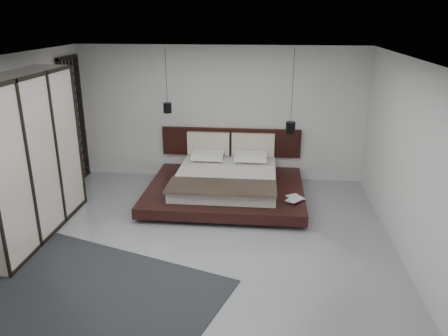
# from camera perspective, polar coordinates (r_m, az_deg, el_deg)

# --- Properties ---
(floor) EXTENTS (6.00, 6.00, 0.00)m
(floor) POSITION_cam_1_polar(r_m,az_deg,el_deg) (6.91, -3.24, -9.80)
(floor) COLOR gray
(floor) RESTS_ON ground
(ceiling) EXTENTS (6.00, 6.00, 0.00)m
(ceiling) POSITION_cam_1_polar(r_m,az_deg,el_deg) (6.06, -3.75, 13.99)
(ceiling) COLOR white
(ceiling) RESTS_ON wall_back
(wall_back) EXTENTS (6.00, 0.00, 6.00)m
(wall_back) POSITION_cam_1_polar(r_m,az_deg,el_deg) (9.21, -0.52, 7.09)
(wall_back) COLOR silver
(wall_back) RESTS_ON floor
(wall_front) EXTENTS (6.00, 0.00, 6.00)m
(wall_front) POSITION_cam_1_polar(r_m,az_deg,el_deg) (3.68, -11.05, -13.34)
(wall_front) COLOR silver
(wall_front) RESTS_ON floor
(wall_left) EXTENTS (0.00, 6.00, 6.00)m
(wall_left) POSITION_cam_1_polar(r_m,az_deg,el_deg) (7.43, -27.00, 1.89)
(wall_left) COLOR silver
(wall_left) RESTS_ON floor
(wall_right) EXTENTS (0.00, 6.00, 6.00)m
(wall_right) POSITION_cam_1_polar(r_m,az_deg,el_deg) (6.58, 23.28, 0.38)
(wall_right) COLOR silver
(wall_right) RESTS_ON floor
(lattice_screen) EXTENTS (0.05, 0.90, 2.60)m
(lattice_screen) POSITION_cam_1_polar(r_m,az_deg,el_deg) (9.50, -18.97, 5.80)
(lattice_screen) COLOR black
(lattice_screen) RESTS_ON floor
(bed) EXTENTS (2.94, 2.46, 1.10)m
(bed) POSITION_cam_1_polar(r_m,az_deg,el_deg) (8.46, 0.28, -1.85)
(bed) COLOR black
(bed) RESTS_ON floor
(book_lower) EXTENTS (0.35, 0.37, 0.03)m
(book_lower) POSITION_cam_1_polar(r_m,az_deg,el_deg) (7.82, 8.67, -4.02)
(book_lower) COLOR #99724C
(book_lower) RESTS_ON bed
(book_upper) EXTENTS (0.33, 0.34, 0.02)m
(book_upper) POSITION_cam_1_polar(r_m,az_deg,el_deg) (7.78, 8.53, -3.94)
(book_upper) COLOR #99724C
(book_upper) RESTS_ON book_lower
(pendant_left) EXTENTS (0.16, 0.16, 1.27)m
(pendant_left) POSITION_cam_1_polar(r_m,az_deg,el_deg) (8.73, -7.40, 7.83)
(pendant_left) COLOR black
(pendant_left) RESTS_ON ceiling
(pendant_right) EXTENTS (0.18, 0.18, 1.62)m
(pendant_right) POSITION_cam_1_polar(r_m,az_deg,el_deg) (8.59, 8.68, 5.27)
(pendant_right) COLOR black
(pendant_right) RESTS_ON ceiling
(wardrobe) EXTENTS (0.61, 2.61, 2.56)m
(wardrobe) POSITION_cam_1_polar(r_m,az_deg,el_deg) (7.37, -24.53, 1.16)
(wardrobe) COLOR beige
(wardrobe) RESTS_ON floor
(rug) EXTENTS (3.81, 3.23, 0.01)m
(rug) POSITION_cam_1_polar(r_m,az_deg,el_deg) (5.97, -17.57, -15.91)
(rug) COLOR black
(rug) RESTS_ON floor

